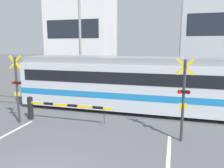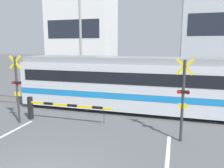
# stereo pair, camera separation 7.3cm
# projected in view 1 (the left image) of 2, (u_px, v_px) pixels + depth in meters

# --- Properties ---
(rail_track_near) EXTENTS (50.00, 0.10, 0.08)m
(rail_track_near) POSITION_uv_depth(u_px,v_px,m) (111.00, 110.00, 12.95)
(rail_track_near) COLOR #5B564C
(rail_track_near) RESTS_ON ground_plane
(rail_track_far) EXTENTS (50.00, 0.10, 0.08)m
(rail_track_far) POSITION_uv_depth(u_px,v_px,m) (117.00, 104.00, 14.31)
(rail_track_far) COLOR #5B564C
(rail_track_far) RESTS_ON ground_plane
(commuter_train) EXTENTS (17.18, 3.05, 3.17)m
(commuter_train) POSITION_uv_depth(u_px,v_px,m) (164.00, 83.00, 12.54)
(commuter_train) COLOR silver
(commuter_train) RESTS_ON ground_plane
(crossing_barrier_near) EXTENTS (4.52, 0.20, 1.20)m
(crossing_barrier_near) POSITION_uv_depth(u_px,v_px,m) (51.00, 107.00, 11.08)
(crossing_barrier_near) COLOR black
(crossing_barrier_near) RESTS_ON ground_plane
(crossing_barrier_far) EXTENTS (4.52, 0.20, 1.20)m
(crossing_barrier_far) POSITION_uv_depth(u_px,v_px,m) (158.00, 89.00, 15.64)
(crossing_barrier_far) COLOR black
(crossing_barrier_far) RESTS_ON ground_plane
(crossing_signal_left) EXTENTS (0.68, 0.15, 3.38)m
(crossing_signal_left) POSITION_uv_depth(u_px,v_px,m) (17.00, 86.00, 10.66)
(crossing_signal_left) COLOR #333333
(crossing_signal_left) RESTS_ON ground_plane
(crossing_signal_right) EXTENTS (0.68, 0.15, 3.38)m
(crossing_signal_right) POSITION_uv_depth(u_px,v_px,m) (183.00, 96.00, 8.57)
(crossing_signal_right) COLOR #333333
(crossing_signal_right) RESTS_ON ground_plane
(building_left_of_street) EXTENTS (7.60, 5.67, 10.36)m
(building_left_of_street) POSITION_uv_depth(u_px,v_px,m) (82.00, 35.00, 27.46)
(building_left_of_street) COLOR white
(building_left_of_street) RESTS_ON ground_plane
(building_right_of_street) EXTENTS (5.90, 5.67, 10.62)m
(building_right_of_street) POSITION_uv_depth(u_px,v_px,m) (209.00, 32.00, 23.46)
(building_right_of_street) COLOR #B2B7BC
(building_right_of_street) RESTS_ON ground_plane
(utility_pole_streetside) EXTENTS (0.22, 0.22, 7.79)m
(utility_pole_streetside) POSITION_uv_depth(u_px,v_px,m) (80.00, 45.00, 19.37)
(utility_pole_streetside) COLOR gray
(utility_pole_streetside) RESTS_ON ground_plane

